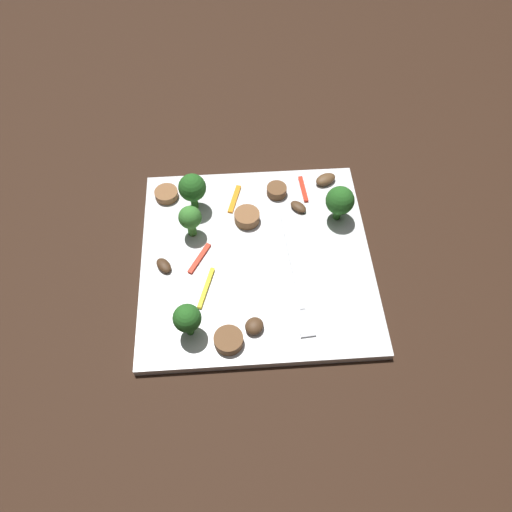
{
  "coord_description": "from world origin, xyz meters",
  "views": [
    {
      "loc": [
        0.36,
        -0.02,
        0.53
      ],
      "look_at": [
        0.0,
        0.0,
        0.01
      ],
      "focal_mm": 35.11,
      "sensor_mm": 36.0,
      "label": 1
    }
  ],
  "objects_px": {
    "plate": "(256,258)",
    "broccoli_floret_0": "(192,188)",
    "pepper_strip_2": "(303,189)",
    "pepper_strip_3": "(206,288)",
    "broccoli_floret_1": "(190,219)",
    "mushroom_0": "(298,207)",
    "mushroom_1": "(254,326)",
    "broccoli_floret_2": "(187,319)",
    "sausage_slice_0": "(229,340)",
    "fork": "(296,280)",
    "mushroom_2": "(164,265)",
    "sausage_slice_1": "(166,194)",
    "broccoli_floret_3": "(340,201)",
    "sausage_slice_3": "(277,191)",
    "mushroom_3": "(326,179)",
    "pepper_strip_0": "(234,199)",
    "pepper_strip_1": "(199,257)",
    "sausage_slice_2": "(247,217)"
  },
  "relations": [
    {
      "from": "plate",
      "to": "broccoli_floret_0",
      "type": "xyz_separation_m",
      "value": [
        -0.09,
        -0.08,
        0.04
      ]
    },
    {
      "from": "pepper_strip_2",
      "to": "pepper_strip_3",
      "type": "xyz_separation_m",
      "value": [
        0.15,
        -0.14,
        0.0
      ]
    },
    {
      "from": "broccoli_floret_1",
      "to": "mushroom_0",
      "type": "bearing_deg",
      "value": 102.64
    },
    {
      "from": "mushroom_1",
      "to": "pepper_strip_3",
      "type": "bearing_deg",
      "value": -136.09
    },
    {
      "from": "pepper_strip_2",
      "to": "broccoli_floret_2",
      "type": "bearing_deg",
      "value": -36.74
    },
    {
      "from": "mushroom_0",
      "to": "pepper_strip_3",
      "type": "height_order",
      "value": "mushroom_0"
    },
    {
      "from": "pepper_strip_3",
      "to": "sausage_slice_0",
      "type": "bearing_deg",
      "value": 18.89
    },
    {
      "from": "plate",
      "to": "fork",
      "type": "bearing_deg",
      "value": 48.89
    },
    {
      "from": "mushroom_2",
      "to": "broccoli_floret_0",
      "type": "bearing_deg",
      "value": 158.22
    },
    {
      "from": "broccoli_floret_0",
      "to": "broccoli_floret_2",
      "type": "height_order",
      "value": "broccoli_floret_0"
    },
    {
      "from": "sausage_slice_1",
      "to": "broccoli_floret_1",
      "type": "bearing_deg",
      "value": 28.59
    },
    {
      "from": "sausage_slice_1",
      "to": "broccoli_floret_3",
      "type": "bearing_deg",
      "value": 77.19
    },
    {
      "from": "sausage_slice_3",
      "to": "broccoli_floret_2",
      "type": "bearing_deg",
      "value": -29.97
    },
    {
      "from": "sausage_slice_1",
      "to": "mushroom_0",
      "type": "xyz_separation_m",
      "value": [
        0.03,
        0.18,
        -0.0
      ]
    },
    {
      "from": "broccoli_floret_2",
      "to": "sausage_slice_3",
      "type": "relative_size",
      "value": 1.85
    },
    {
      "from": "plate",
      "to": "fork",
      "type": "relative_size",
      "value": 1.61
    },
    {
      "from": "mushroom_3",
      "to": "pepper_strip_2",
      "type": "height_order",
      "value": "mushroom_3"
    },
    {
      "from": "sausage_slice_0",
      "to": "mushroom_1",
      "type": "distance_m",
      "value": 0.03
    },
    {
      "from": "sausage_slice_1",
      "to": "pepper_strip_0",
      "type": "distance_m",
      "value": 0.09
    },
    {
      "from": "mushroom_0",
      "to": "pepper_strip_2",
      "type": "relative_size",
      "value": 0.54
    },
    {
      "from": "broccoli_floret_1",
      "to": "mushroom_2",
      "type": "height_order",
      "value": "broccoli_floret_1"
    },
    {
      "from": "broccoli_floret_1",
      "to": "mushroom_3",
      "type": "height_order",
      "value": "broccoli_floret_1"
    },
    {
      "from": "broccoli_floret_1",
      "to": "sausage_slice_0",
      "type": "bearing_deg",
      "value": 14.74
    },
    {
      "from": "broccoli_floret_1",
      "to": "sausage_slice_3",
      "type": "bearing_deg",
      "value": 117.95
    },
    {
      "from": "plate",
      "to": "broccoli_floret_1",
      "type": "height_order",
      "value": "broccoli_floret_1"
    },
    {
      "from": "fork",
      "to": "broccoli_floret_2",
      "type": "xyz_separation_m",
      "value": [
        0.06,
        -0.13,
        0.03
      ]
    },
    {
      "from": "mushroom_0",
      "to": "pepper_strip_1",
      "type": "bearing_deg",
      "value": -61.85
    },
    {
      "from": "sausage_slice_0",
      "to": "pepper_strip_3",
      "type": "bearing_deg",
      "value": -161.11
    },
    {
      "from": "sausage_slice_0",
      "to": "sausage_slice_3",
      "type": "bearing_deg",
      "value": 161.36
    },
    {
      "from": "mushroom_0",
      "to": "sausage_slice_0",
      "type": "bearing_deg",
      "value": -27.94
    },
    {
      "from": "broccoli_floret_2",
      "to": "mushroom_0",
      "type": "distance_m",
      "value": 0.23
    },
    {
      "from": "mushroom_1",
      "to": "pepper_strip_0",
      "type": "distance_m",
      "value": 0.2
    },
    {
      "from": "broccoli_floret_0",
      "to": "mushroom_3",
      "type": "distance_m",
      "value": 0.19
    },
    {
      "from": "broccoli_floret_3",
      "to": "mushroom_3",
      "type": "height_order",
      "value": "broccoli_floret_3"
    },
    {
      "from": "sausage_slice_0",
      "to": "mushroom_1",
      "type": "bearing_deg",
      "value": 117.52
    },
    {
      "from": "broccoli_floret_2",
      "to": "sausage_slice_3",
      "type": "distance_m",
      "value": 0.24
    },
    {
      "from": "plate",
      "to": "mushroom_1",
      "type": "height_order",
      "value": "mushroom_1"
    },
    {
      "from": "plate",
      "to": "broccoli_floret_3",
      "type": "height_order",
      "value": "broccoli_floret_3"
    },
    {
      "from": "sausage_slice_0",
      "to": "pepper_strip_3",
      "type": "distance_m",
      "value": 0.08
    },
    {
      "from": "broccoli_floret_3",
      "to": "mushroom_1",
      "type": "height_order",
      "value": "broccoli_floret_3"
    },
    {
      "from": "broccoli_floret_0",
      "to": "broccoli_floret_2",
      "type": "xyz_separation_m",
      "value": [
        0.19,
        -0.0,
        -0.0
      ]
    },
    {
      "from": "pepper_strip_1",
      "to": "pepper_strip_3",
      "type": "height_order",
      "value": "same"
    },
    {
      "from": "mushroom_3",
      "to": "pepper_strip_0",
      "type": "height_order",
      "value": "mushroom_3"
    },
    {
      "from": "mushroom_3",
      "to": "sausage_slice_2",
      "type": "bearing_deg",
      "value": -61.7
    },
    {
      "from": "sausage_slice_0",
      "to": "sausage_slice_1",
      "type": "height_order",
      "value": "sausage_slice_0"
    },
    {
      "from": "broccoli_floret_3",
      "to": "mushroom_0",
      "type": "bearing_deg",
      "value": -110.0
    },
    {
      "from": "mushroom_0",
      "to": "pepper_strip_1",
      "type": "relative_size",
      "value": 0.51
    },
    {
      "from": "mushroom_2",
      "to": "pepper_strip_0",
      "type": "xyz_separation_m",
      "value": [
        -0.11,
        0.09,
        -0.0
      ]
    },
    {
      "from": "broccoli_floret_0",
      "to": "fork",
      "type": "bearing_deg",
      "value": 44.27
    },
    {
      "from": "pepper_strip_3",
      "to": "plate",
      "type": "bearing_deg",
      "value": 124.79
    }
  ]
}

